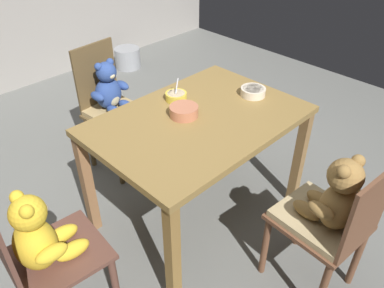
{
  "coord_description": "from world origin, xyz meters",
  "views": [
    {
      "loc": [
        -1.29,
        -1.25,
        1.83
      ],
      "look_at": [
        0.0,
        0.05,
        0.52
      ],
      "focal_mm": 36.06,
      "sensor_mm": 36.0,
      "label": 1
    }
  ],
  "objects_px": {
    "teddy_chair_near_front": "(332,210)",
    "teddy_chair_far_center": "(111,100)",
    "porridge_bowl_terracotta_center": "(184,111)",
    "porridge_bowl_cream_near_right": "(253,92)",
    "metal_pail": "(128,58)",
    "dining_table": "(198,131)",
    "porridge_bowl_yellow_far_center": "(176,96)",
    "teddy_chair_near_left": "(39,244)"
  },
  "relations": [
    {
      "from": "porridge_bowl_yellow_far_center",
      "to": "porridge_bowl_cream_near_right",
      "type": "relative_size",
      "value": 0.84
    },
    {
      "from": "porridge_bowl_yellow_far_center",
      "to": "porridge_bowl_terracotta_center",
      "type": "relative_size",
      "value": 0.79
    },
    {
      "from": "dining_table",
      "to": "porridge_bowl_terracotta_center",
      "type": "relative_size",
      "value": 7.29
    },
    {
      "from": "teddy_chair_near_left",
      "to": "teddy_chair_near_front",
      "type": "bearing_deg",
      "value": -31.28
    },
    {
      "from": "porridge_bowl_terracotta_center",
      "to": "dining_table",
      "type": "bearing_deg",
      "value": -58.3
    },
    {
      "from": "dining_table",
      "to": "teddy_chair_near_front",
      "type": "distance_m",
      "value": 0.81
    },
    {
      "from": "teddy_chair_far_center",
      "to": "porridge_bowl_yellow_far_center",
      "type": "bearing_deg",
      "value": 4.19
    },
    {
      "from": "teddy_chair_near_left",
      "to": "metal_pail",
      "type": "xyz_separation_m",
      "value": [
        2.06,
        2.18,
        -0.44
      ]
    },
    {
      "from": "teddy_chair_near_front",
      "to": "teddy_chair_near_left",
      "type": "xyz_separation_m",
      "value": [
        -1.06,
        0.77,
        -0.0
      ]
    },
    {
      "from": "teddy_chair_near_left",
      "to": "porridge_bowl_cream_near_right",
      "type": "distance_m",
      "value": 1.42
    },
    {
      "from": "metal_pail",
      "to": "porridge_bowl_yellow_far_center",
      "type": "bearing_deg",
      "value": -118.05
    },
    {
      "from": "metal_pail",
      "to": "dining_table",
      "type": "bearing_deg",
      "value": -116.49
    },
    {
      "from": "teddy_chair_far_center",
      "to": "porridge_bowl_yellow_far_center",
      "type": "relative_size",
      "value": 7.18
    },
    {
      "from": "porridge_bowl_cream_near_right",
      "to": "teddy_chair_near_front",
      "type": "bearing_deg",
      "value": -114.86
    },
    {
      "from": "porridge_bowl_terracotta_center",
      "to": "porridge_bowl_cream_near_right",
      "type": "xyz_separation_m",
      "value": [
        0.46,
        -0.12,
        -0.01
      ]
    },
    {
      "from": "dining_table",
      "to": "teddy_chair_far_center",
      "type": "xyz_separation_m",
      "value": [
        -0.04,
        0.8,
        -0.1
      ]
    },
    {
      "from": "teddy_chair_far_center",
      "to": "porridge_bowl_cream_near_right",
      "type": "relative_size",
      "value": 6.04
    },
    {
      "from": "teddy_chair_far_center",
      "to": "porridge_bowl_terracotta_center",
      "type": "height_order",
      "value": "teddy_chair_far_center"
    },
    {
      "from": "dining_table",
      "to": "teddy_chair_near_left",
      "type": "xyz_separation_m",
      "value": [
        -0.99,
        -0.03,
        -0.09
      ]
    },
    {
      "from": "dining_table",
      "to": "porridge_bowl_terracotta_center",
      "type": "xyz_separation_m",
      "value": [
        -0.04,
        0.07,
        0.12
      ]
    },
    {
      "from": "porridge_bowl_terracotta_center",
      "to": "porridge_bowl_cream_near_right",
      "type": "distance_m",
      "value": 0.47
    },
    {
      "from": "teddy_chair_near_front",
      "to": "teddy_chair_far_center",
      "type": "bearing_deg",
      "value": 8.41
    },
    {
      "from": "dining_table",
      "to": "porridge_bowl_cream_near_right",
      "type": "bearing_deg",
      "value": -6.94
    },
    {
      "from": "teddy_chair_far_center",
      "to": "metal_pail",
      "type": "height_order",
      "value": "teddy_chair_far_center"
    },
    {
      "from": "dining_table",
      "to": "porridge_bowl_cream_near_right",
      "type": "height_order",
      "value": "porridge_bowl_cream_near_right"
    },
    {
      "from": "teddy_chair_far_center",
      "to": "porridge_bowl_terracotta_center",
      "type": "xyz_separation_m",
      "value": [
        -0.0,
        -0.73,
        0.22
      ]
    },
    {
      "from": "dining_table",
      "to": "teddy_chair_near_left",
      "type": "distance_m",
      "value": 1.0
    },
    {
      "from": "dining_table",
      "to": "metal_pail",
      "type": "xyz_separation_m",
      "value": [
        1.07,
        2.15,
        -0.52
      ]
    },
    {
      "from": "teddy_chair_near_left",
      "to": "porridge_bowl_terracotta_center",
      "type": "bearing_deg",
      "value": 11.0
    },
    {
      "from": "dining_table",
      "to": "porridge_bowl_terracotta_center",
      "type": "bearing_deg",
      "value": 121.7
    },
    {
      "from": "porridge_bowl_yellow_far_center",
      "to": "teddy_chair_near_left",
      "type": "bearing_deg",
      "value": -165.74
    },
    {
      "from": "porridge_bowl_cream_near_right",
      "to": "metal_pail",
      "type": "xyz_separation_m",
      "value": [
        0.66,
        2.2,
        -0.64
      ]
    },
    {
      "from": "metal_pail",
      "to": "teddy_chair_near_left",
      "type": "bearing_deg",
      "value": -133.38
    },
    {
      "from": "teddy_chair_near_front",
      "to": "teddy_chair_far_center",
      "type": "xyz_separation_m",
      "value": [
        -0.11,
        1.61,
        -0.01
      ]
    },
    {
      "from": "teddy_chair_near_front",
      "to": "porridge_bowl_yellow_far_center",
      "type": "height_order",
      "value": "teddy_chair_near_front"
    },
    {
      "from": "teddy_chair_near_front",
      "to": "metal_pail",
      "type": "bearing_deg",
      "value": -14.15
    },
    {
      "from": "dining_table",
      "to": "metal_pail",
      "type": "height_order",
      "value": "dining_table"
    },
    {
      "from": "teddy_chair_near_front",
      "to": "metal_pail",
      "type": "xyz_separation_m",
      "value": [
        1.01,
        2.95,
        -0.44
      ]
    },
    {
      "from": "porridge_bowl_terracotta_center",
      "to": "porridge_bowl_cream_near_right",
      "type": "bearing_deg",
      "value": -14.7
    },
    {
      "from": "teddy_chair_near_front",
      "to": "porridge_bowl_cream_near_right",
      "type": "relative_size",
      "value": 5.68
    },
    {
      "from": "porridge_bowl_terracotta_center",
      "to": "metal_pail",
      "type": "height_order",
      "value": "porridge_bowl_terracotta_center"
    },
    {
      "from": "teddy_chair_far_center",
      "to": "metal_pail",
      "type": "bearing_deg",
      "value": 135.84
    }
  ]
}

